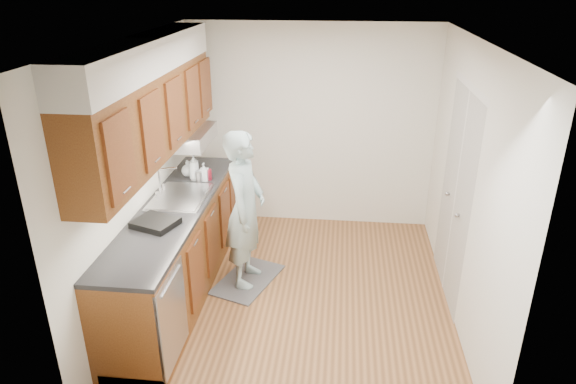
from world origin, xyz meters
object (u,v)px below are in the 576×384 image
object	(u,v)px
soap_bottle_a	(194,167)
soap_bottle_b	(204,172)
soap_bottle_c	(188,168)
soda_can	(209,175)
dish_rack	(155,223)
steel_can	(199,177)
person	(245,199)

from	to	relation	value
soap_bottle_a	soap_bottle_b	bearing A→B (deg)	-7.68
soap_bottle_c	soda_can	xyz separation A→B (m)	(0.26, -0.09, -0.03)
dish_rack	soda_can	bearing A→B (deg)	99.51
steel_can	dish_rack	size ratio (longest dim) A/B	0.34
soap_bottle_c	dish_rack	distance (m)	1.21
soap_bottle_a	soap_bottle_c	size ratio (longest dim) A/B	1.60
steel_can	soap_bottle_b	bearing A→B (deg)	50.65
dish_rack	soap_bottle_a	bearing A→B (deg)	107.15
person	soap_bottle_a	bearing A→B (deg)	57.74
person	soap_bottle_c	xyz separation A→B (m)	(-0.74, 0.56, 0.09)
soda_can	steel_can	xyz separation A→B (m)	(-0.09, -0.08, 0.00)
person	dish_rack	distance (m)	0.94
person	soap_bottle_a	distance (m)	0.80
soap_bottle_a	soda_can	distance (m)	0.18
soap_bottle_a	steel_can	world-z (taller)	soap_bottle_a
soap_bottle_b	dish_rack	bearing A→B (deg)	-98.13
soda_can	soap_bottle_a	bearing A→B (deg)	-176.12
soap_bottle_a	soap_bottle_b	world-z (taller)	soap_bottle_a
person	soap_bottle_b	world-z (taller)	person
person	soda_can	size ratio (longest dim) A/B	15.77
soap_bottle_a	steel_can	bearing A→B (deg)	-47.84
soap_bottle_c	soda_can	world-z (taller)	soap_bottle_c
soap_bottle_c	dish_rack	bearing A→B (deg)	-87.34
person	steel_can	bearing A→B (deg)	59.31
soap_bottle_a	soap_bottle_c	world-z (taller)	soap_bottle_a
steel_can	soda_can	bearing A→B (deg)	42.07
soda_can	dish_rack	xyz separation A→B (m)	(-0.20, -1.12, -0.03)
soap_bottle_b	soda_can	distance (m)	0.06
person	dish_rack	size ratio (longest dim) A/B	5.14
steel_can	person	bearing A→B (deg)	-34.61
soap_bottle_a	dish_rack	bearing A→B (deg)	-92.48
soap_bottle_b	soda_can	size ratio (longest dim) A/B	1.68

